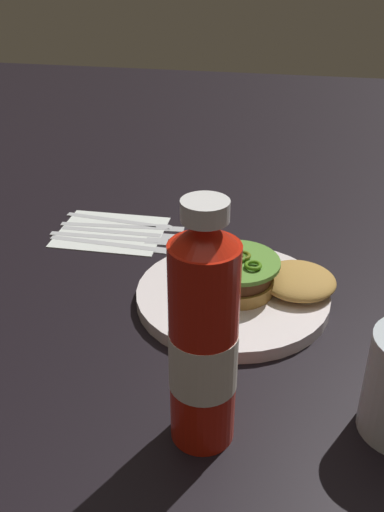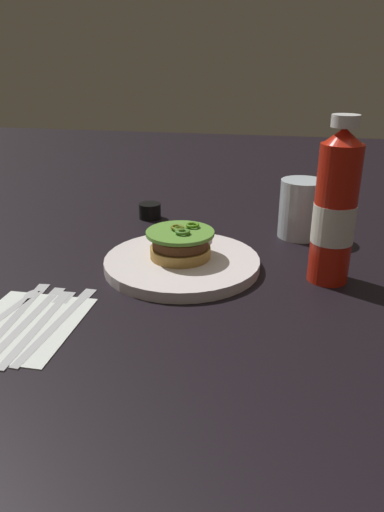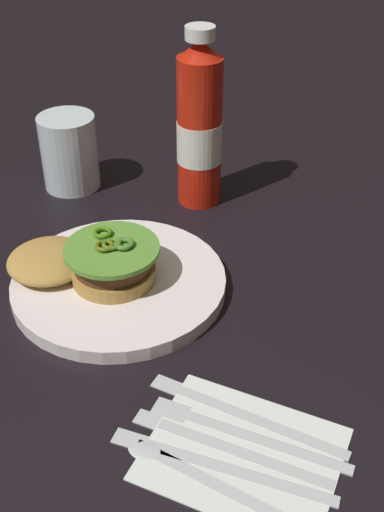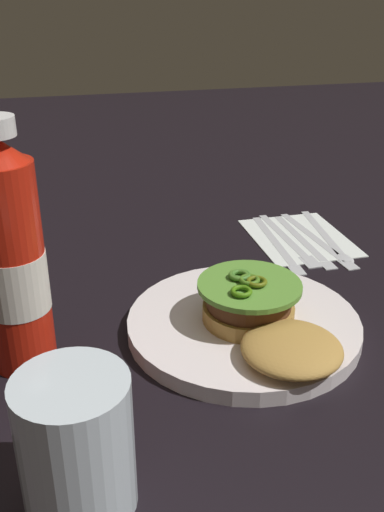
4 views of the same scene
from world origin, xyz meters
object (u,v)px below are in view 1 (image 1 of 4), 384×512
Objects in this scene: dinner_plate at (232,296)px; steak_knife at (126,231)px; table_knife at (119,243)px; spoon_utensil at (134,221)px; ketchup_bottle at (203,341)px; butter_knife at (130,225)px; burger_sandwich at (259,277)px; fork_utensil at (119,236)px; napkin at (111,232)px.

dinner_plate is 1.33× the size of steak_knife.
spoon_utensil is at bearing 88.07° from table_knife.
dinner_plate is at bearing -31.18° from table_knife.
dinner_plate is 0.26m from ketchup_bottle.
table_knife is (-0.20, 0.36, -0.11)m from ketchup_bottle.
butter_knife is (-0.00, 0.07, 0.00)m from table_knife.
burger_sandwich is at bearing -39.77° from spoon_utensil.
fork_utensil is 0.93× the size of butter_knife.
table_knife and spoon_utensil have the same top height.
fork_utensil is at bearing 118.68° from ketchup_bottle.
butter_knife is at bearing -101.51° from spoon_utensil.
napkin is 0.03m from fork_utensil.
table_knife reaches higher than napkin.
ketchup_bottle is 1.30× the size of steak_knife.
spoon_utensil is at bearing 52.75° from napkin.
dinner_plate is 1.31× the size of spoon_utensil.
fork_utensil is at bearing 145.26° from dinner_plate.
steak_knife is at bearing 91.80° from table_knife.
steak_knife is (-0.24, 0.15, -0.03)m from burger_sandwich.
dinner_plate is 1.25× the size of table_knife.
burger_sandwich is (0.03, 0.01, 0.03)m from dinner_plate.
burger_sandwich is at bearing -33.22° from steak_knife.
butter_knife is at bearing 41.51° from napkin.
napkin is (-0.23, 0.16, -0.01)m from dinner_plate.
spoon_utensil is at bearing 80.39° from fork_utensil.
dinner_plate is at bearing -35.86° from napkin.
dinner_plate is 0.26m from steak_knife.
fork_utensil and butter_knife have the same top height.
ketchup_bottle is 0.48m from napkin.
butter_knife is at bearing 115.40° from ketchup_bottle.
dinner_plate is 0.27m from butter_knife.
butter_knife reaches higher than napkin.
butter_knife is (-0.20, 0.42, -0.11)m from ketchup_bottle.
ketchup_bottle is 1.47× the size of napkin.
napkin is 0.87× the size of fork_utensil.
spoon_utensil is at bearing 83.87° from steak_knife.
spoon_utensil is (0.03, 0.04, 0.00)m from napkin.
table_knife and steak_knife have the same top height.
dinner_plate reaches higher than spoon_utensil.
table_knife and fork_utensil have the same top height.
fork_utensil is 0.06m from spoon_utensil.
ketchup_bottle is 0.48m from butter_knife.
burger_sandwich is 0.26m from table_knife.
burger_sandwich is 0.28m from fork_utensil.
ketchup_bottle reaches higher than steak_knife.
spoon_utensil is (0.00, 0.08, 0.00)m from table_knife.
steak_knife is at bearing 74.15° from fork_utensil.
burger_sandwich is at bearing -25.34° from table_knife.
ketchup_bottle is at bearing -65.72° from spoon_utensil.
fork_utensil is (-0.24, 0.13, -0.03)m from burger_sandwich.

